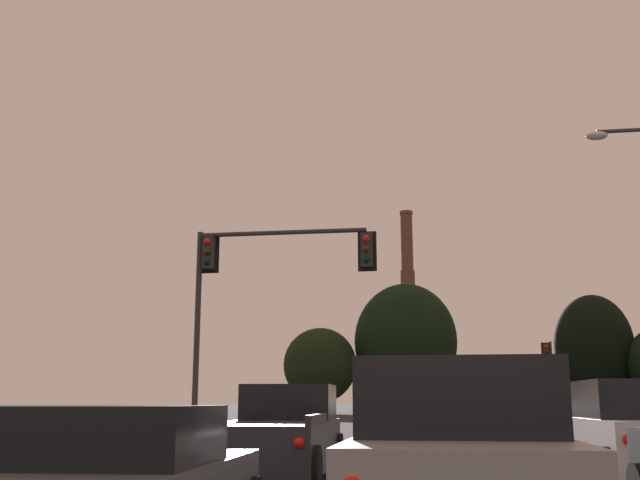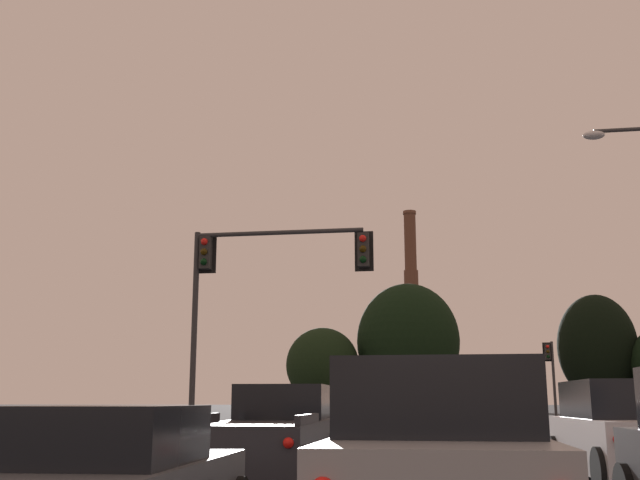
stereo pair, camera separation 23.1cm
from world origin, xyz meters
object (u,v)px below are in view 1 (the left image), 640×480
at_px(suv_right_lane_front, 633,433).
at_px(pickup_truck_left_lane_front, 278,437).
at_px(smokestack, 409,328).
at_px(sedan_center_lane_front, 443,445).
at_px(traffic_light_far_right, 550,369).
at_px(suv_center_lane_second, 457,462).
at_px(traffic_light_overhead_left, 255,280).

xyz_separation_m(suv_right_lane_front, pickup_truck_left_lane_front, (-6.64, -0.50, -0.09)).
bearing_deg(suv_right_lane_front, smokestack, 91.02).
xyz_separation_m(sedan_center_lane_front, traffic_light_far_right, (7.29, 36.93, 2.84)).
xyz_separation_m(sedan_center_lane_front, suv_center_lane_second, (0.09, -6.98, 0.23)).
bearing_deg(suv_right_lane_front, traffic_light_overhead_left, 138.97).
relative_size(pickup_truck_left_lane_front, smokestack, 0.12).
height_order(sedan_center_lane_front, traffic_light_far_right, traffic_light_far_right).
bearing_deg(smokestack, pickup_truck_left_lane_front, -88.96).
bearing_deg(traffic_light_far_right, traffic_light_overhead_left, -113.66).
bearing_deg(suv_center_lane_second, traffic_light_far_right, 80.32).
relative_size(pickup_truck_left_lane_front, traffic_light_far_right, 1.05).
distance_m(sedan_center_lane_front, suv_center_lane_second, 6.98).
relative_size(suv_center_lane_second, traffic_light_far_right, 0.92).
xyz_separation_m(suv_right_lane_front, traffic_light_overhead_left, (-9.06, 7.23, 4.24)).
bearing_deg(sedan_center_lane_front, smokestack, 91.44).
distance_m(traffic_light_overhead_left, traffic_light_far_right, 32.06).
distance_m(pickup_truck_left_lane_front, smokestack, 157.23).
distance_m(pickup_truck_left_lane_front, traffic_light_far_right, 38.59).
bearing_deg(smokestack, traffic_light_far_right, -83.65).
bearing_deg(traffic_light_far_right, sedan_center_lane_front, -101.17).
bearing_deg(traffic_light_overhead_left, pickup_truck_left_lane_front, -72.61).
bearing_deg(pickup_truck_left_lane_front, smokestack, 88.53).
bearing_deg(sedan_center_lane_front, suv_right_lane_front, 5.31).
distance_m(suv_right_lane_front, suv_center_lane_second, 8.11).
height_order(suv_right_lane_front, traffic_light_overhead_left, traffic_light_overhead_left).
relative_size(sedan_center_lane_front, traffic_light_far_right, 0.89).
height_order(suv_center_lane_second, traffic_light_far_right, traffic_light_far_right).
bearing_deg(suv_center_lane_second, smokestack, 91.76).
height_order(suv_right_lane_front, suv_center_lane_second, same).
relative_size(pickup_truck_left_lane_front, suv_center_lane_second, 1.13).
bearing_deg(smokestack, traffic_light_overhead_left, -89.84).
distance_m(suv_center_lane_second, traffic_light_overhead_left, 16.20).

